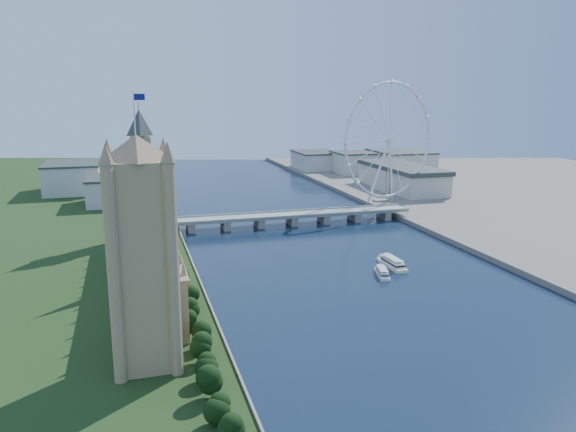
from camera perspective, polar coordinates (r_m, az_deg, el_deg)
name	(u,v)px	position (r m, az deg, el deg)	size (l,w,h in m)	color
ground	(508,390)	(246.64, 21.42, -16.18)	(2000.00, 2000.00, 0.00)	#182A44
tree_row	(200,342)	(251.43, -8.94, -12.53)	(8.36, 184.36, 20.71)	black
victoria_tower	(142,246)	(231.88, -14.62, -3.01)	(28.16, 28.16, 112.00)	tan
parliament_range	(151,255)	(352.45, -13.75, -3.82)	(24.00, 200.00, 70.00)	tan
big_ben	(141,157)	(449.73, -14.69, 5.81)	(20.02, 20.02, 110.00)	tan
westminster_bridge	(292,217)	(500.82, 0.39, -0.12)	(220.00, 22.00, 9.50)	gray
london_eye	(389,141)	(586.38, 10.25, 7.52)	(113.60, 39.12, 124.30)	silver
county_hall	(401,192)	(685.81, 11.41, 2.45)	(54.00, 144.00, 35.00)	beige
city_skyline	(265,168)	(756.82, -2.35, 4.89)	(505.00, 280.00, 32.00)	beige
tour_boat_near	(382,276)	(366.81, 9.55, -6.02)	(6.52, 25.74, 5.65)	silver
tour_boat_far	(392,267)	(385.81, 10.55, -5.14)	(8.25, 32.15, 7.13)	#EAF1CA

